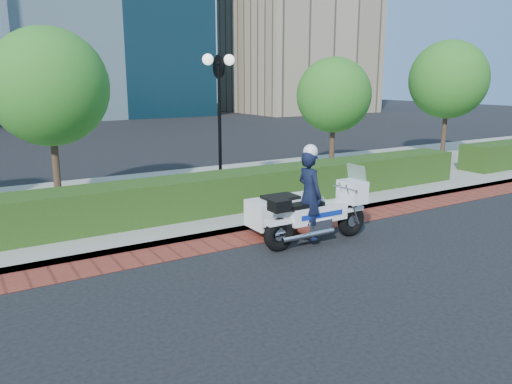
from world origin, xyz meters
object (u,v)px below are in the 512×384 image
tree_b (49,87)px  lamppost (219,103)px  tree_c (334,95)px  police_motorcycle (302,207)px  tree_d (448,80)px

tree_b → lamppost: bearing=-16.1°
lamppost → tree_c: bearing=13.3°
police_motorcycle → tree_d: bearing=25.4°
tree_b → tree_c: tree_b is taller
lamppost → police_motorcycle: 4.97m
lamppost → police_motorcycle: lamppost is taller
lamppost → tree_c: tree_c is taller
police_motorcycle → tree_b: bearing=126.9°
tree_c → tree_d: bearing=0.0°
lamppost → police_motorcycle: (-0.21, -4.46, -2.18)m
tree_b → tree_d: (16.50, 0.00, 0.18)m
tree_c → tree_d: 6.52m
lamppost → police_motorcycle: size_ratio=1.50×
lamppost → police_motorcycle: bearing=-92.7°
tree_b → tree_c: bearing=-0.0°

